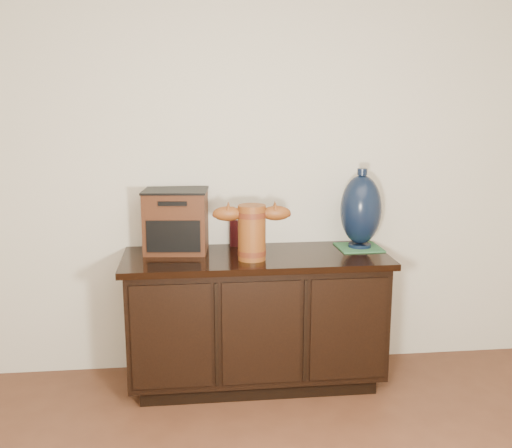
{
  "coord_description": "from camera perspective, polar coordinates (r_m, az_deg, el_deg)",
  "views": [
    {
      "loc": [
        -0.36,
        -0.94,
        1.61
      ],
      "look_at": [
        -0.0,
        2.18,
        0.94
      ],
      "focal_mm": 42.0,
      "sensor_mm": 36.0,
      "label": 1
    }
  ],
  "objects": [
    {
      "name": "terracotta_vessel",
      "position": [
        3.17,
        -0.4,
        -0.48
      ],
      "size": [
        0.42,
        0.16,
        0.3
      ],
      "rotation": [
        0.0,
        0.0,
        -0.05
      ],
      "color": "brown",
      "rests_on": "sideboard"
    },
    {
      "name": "green_mat",
      "position": [
        3.51,
        9.76,
        -2.2
      ],
      "size": [
        0.25,
        0.25,
        0.01
      ],
      "primitive_type": "cube",
      "rotation": [
        0.0,
        0.0,
        0.02
      ],
      "color": "#2D653A",
      "rests_on": "sideboard"
    },
    {
      "name": "lamp_base",
      "position": [
        3.46,
        9.96,
        1.32
      ],
      "size": [
        0.24,
        0.24,
        0.45
      ],
      "rotation": [
        0.0,
        0.0,
        0.02
      ],
      "color": "black",
      "rests_on": "green_mat"
    },
    {
      "name": "sideboard",
      "position": [
        3.41,
        -0.01,
        -8.97
      ],
      "size": [
        1.46,
        0.56,
        0.75
      ],
      "color": "black",
      "rests_on": "ground"
    },
    {
      "name": "room",
      "position": [
        1.05,
        13.77,
        -5.34
      ],
      "size": [
        5.0,
        5.0,
        5.0
      ],
      "color": "#512D1B",
      "rests_on": "ground"
    },
    {
      "name": "spray_can",
      "position": [
        3.49,
        -2.03,
        -0.64
      ],
      "size": [
        0.06,
        0.06,
        0.18
      ],
      "color": "#500D12",
      "rests_on": "sideboard"
    },
    {
      "name": "tv_radio",
      "position": [
        3.38,
        -7.61,
        0.32
      ],
      "size": [
        0.38,
        0.32,
        0.35
      ],
      "rotation": [
        0.0,
        0.0,
        -0.11
      ],
      "color": "#432010",
      "rests_on": "sideboard"
    }
  ]
}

